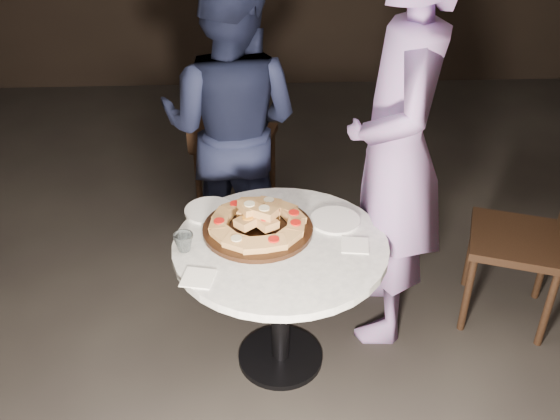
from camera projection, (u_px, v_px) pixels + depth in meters
name	position (u px, v px, depth m)	size (l,w,h in m)	color
floor	(263.00, 343.00, 3.06)	(7.00, 7.00, 0.00)	black
table	(281.00, 267.00, 2.68)	(1.19, 1.19, 0.68)	black
serving_board	(258.00, 229.00, 2.68)	(0.47, 0.47, 0.02)	black
focaccia_pile	(258.00, 220.00, 2.66)	(0.42, 0.42, 0.11)	tan
plate_left	(210.00, 210.00, 2.81)	(0.23, 0.23, 0.01)	white
plate_right	(335.00, 220.00, 2.74)	(0.22, 0.22, 0.01)	white
water_glass	(184.00, 242.00, 2.55)	(0.08, 0.08, 0.08)	silver
napkin_near	(198.00, 278.00, 2.41)	(0.12, 0.12, 0.01)	white
napkin_far	(355.00, 245.00, 2.59)	(0.11, 0.11, 0.01)	white
chair_far	(231.00, 134.00, 3.77)	(0.56, 0.57, 0.97)	black
chair_right	(541.00, 231.00, 2.95)	(0.57, 0.56, 0.92)	black
diner_navy	(231.00, 127.00, 3.26)	(0.79, 0.62, 1.63)	black
diner_teal	(397.00, 153.00, 2.72)	(0.69, 0.45, 1.89)	#8369A5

